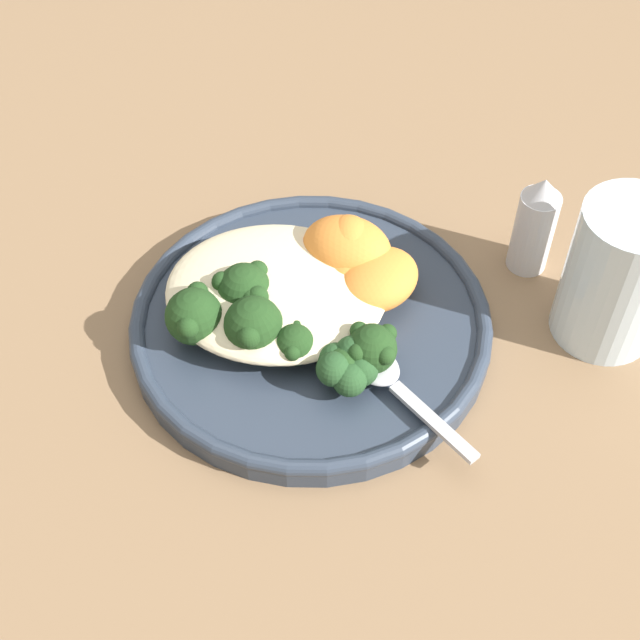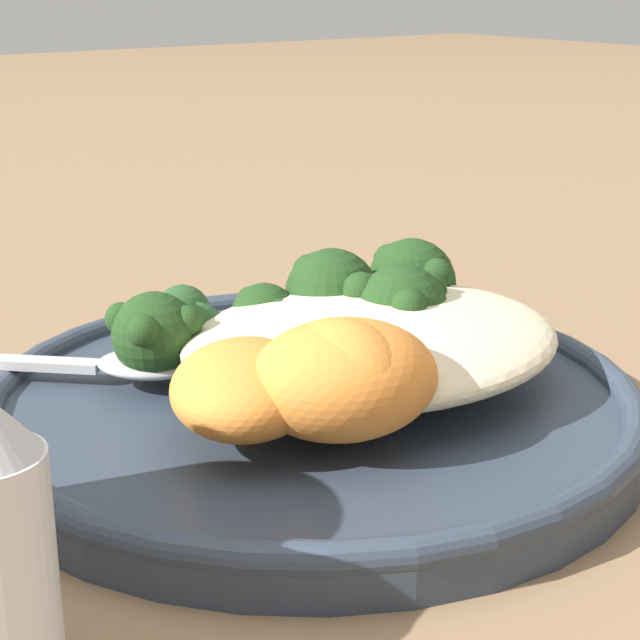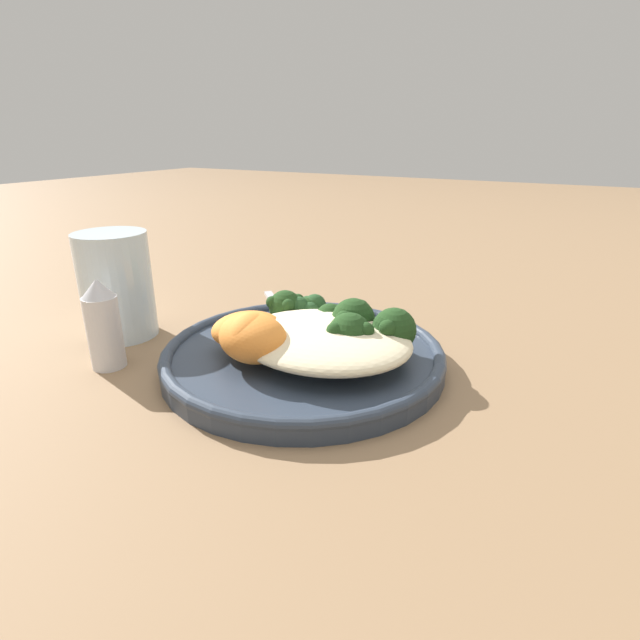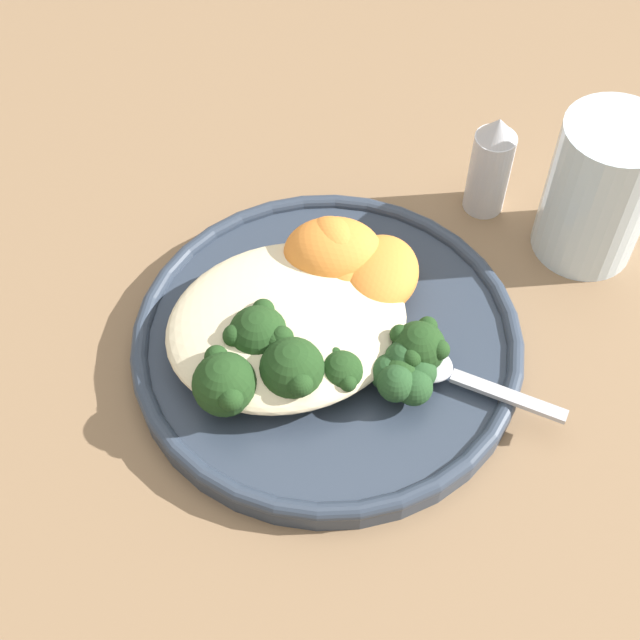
# 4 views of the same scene
# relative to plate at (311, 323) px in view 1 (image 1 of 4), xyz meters

# --- Properties ---
(ground_plane) EXTENTS (4.00, 4.00, 0.00)m
(ground_plane) POSITION_rel_plate_xyz_m (0.01, -0.01, -0.01)
(ground_plane) COLOR #846647
(plate) EXTENTS (0.27, 0.27, 0.02)m
(plate) POSITION_rel_plate_xyz_m (0.00, 0.00, 0.00)
(plate) COLOR #2D3847
(plate) RESTS_ON ground_plane
(quinoa_mound) EXTENTS (0.16, 0.14, 0.03)m
(quinoa_mound) POSITION_rel_plate_xyz_m (-0.03, 0.01, 0.02)
(quinoa_mound) COLOR beige
(quinoa_mound) RESTS_ON plate
(broccoli_stalk_0) EXTENTS (0.10, 0.04, 0.04)m
(broccoli_stalk_0) POSITION_rel_plate_xyz_m (-0.04, 0.00, 0.03)
(broccoli_stalk_0) COLOR #ADC675
(broccoli_stalk_0) RESTS_ON plate
(broccoli_stalk_1) EXTENTS (0.12, 0.07, 0.04)m
(broccoli_stalk_1) POSITION_rel_plate_xyz_m (-0.06, -0.02, 0.03)
(broccoli_stalk_1) COLOR #ADC675
(broccoli_stalk_1) RESTS_ON plate
(broccoli_stalk_2) EXTENTS (0.08, 0.08, 0.04)m
(broccoli_stalk_2) POSITION_rel_plate_xyz_m (-0.03, -0.03, 0.03)
(broccoli_stalk_2) COLOR #ADC675
(broccoli_stalk_2) RESTS_ON plate
(broccoli_stalk_3) EXTENTS (0.05, 0.08, 0.03)m
(broccoli_stalk_3) POSITION_rel_plate_xyz_m (-0.00, -0.03, 0.02)
(broccoli_stalk_3) COLOR #ADC675
(broccoli_stalk_3) RESTS_ON plate
(broccoli_stalk_4) EXTENTS (0.05, 0.11, 0.03)m
(broccoli_stalk_4) POSITION_rel_plate_xyz_m (0.02, -0.03, 0.02)
(broccoli_stalk_4) COLOR #ADC675
(broccoli_stalk_4) RESTS_ON plate
(broccoli_stalk_5) EXTENTS (0.07, 0.08, 0.04)m
(broccoli_stalk_5) POSITION_rel_plate_xyz_m (0.04, -0.04, 0.03)
(broccoli_stalk_5) COLOR #ADC675
(broccoli_stalk_5) RESTS_ON plate
(sweet_potato_chunk_0) EXTENTS (0.08, 0.09, 0.03)m
(sweet_potato_chunk_0) POSITION_rel_plate_xyz_m (0.05, 0.02, 0.03)
(sweet_potato_chunk_0) COLOR orange
(sweet_potato_chunk_0) RESTS_ON plate
(sweet_potato_chunk_1) EXTENTS (0.08, 0.07, 0.04)m
(sweet_potato_chunk_1) POSITION_rel_plate_xyz_m (0.02, 0.05, 0.03)
(sweet_potato_chunk_1) COLOR orange
(sweet_potato_chunk_1) RESTS_ON plate
(sweet_potato_chunk_2) EXTENTS (0.05, 0.06, 0.04)m
(sweet_potato_chunk_2) POSITION_rel_plate_xyz_m (0.02, 0.05, 0.03)
(sweet_potato_chunk_2) COLOR orange
(sweet_potato_chunk_2) RESTS_ON plate
(sweet_potato_chunk_3) EXTENTS (0.06, 0.06, 0.03)m
(sweet_potato_chunk_3) POSITION_rel_plate_xyz_m (0.03, 0.03, 0.03)
(sweet_potato_chunk_3) COLOR orange
(sweet_potato_chunk_3) RESTS_ON plate
(kale_tuft) EXTENTS (0.04, 0.04, 0.03)m
(kale_tuft) POSITION_rel_plate_xyz_m (0.03, -0.06, 0.02)
(kale_tuft) COLOR #234723
(kale_tuft) RESTS_ON plate
(spoon) EXTENTS (0.10, 0.10, 0.01)m
(spoon) POSITION_rel_plate_xyz_m (0.06, -0.05, 0.01)
(spoon) COLOR #B7B7BC
(spoon) RESTS_ON plate
(water_glass) EXTENTS (0.08, 0.08, 0.11)m
(water_glass) POSITION_rel_plate_xyz_m (0.22, 0.03, 0.05)
(water_glass) COLOR silver
(water_glass) RESTS_ON ground_plane
(salt_shaker) EXTENTS (0.03, 0.03, 0.09)m
(salt_shaker) POSITION_rel_plate_xyz_m (0.16, 0.09, 0.03)
(salt_shaker) COLOR silver
(salt_shaker) RESTS_ON ground_plane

